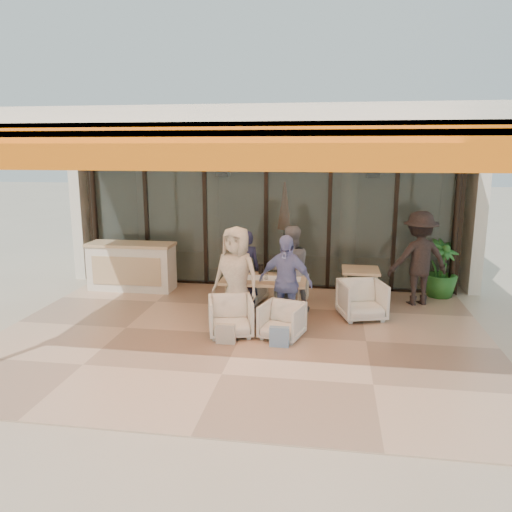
{
  "coord_description": "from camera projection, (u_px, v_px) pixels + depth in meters",
  "views": [
    {
      "loc": [
        1.4,
        -7.59,
        3.0
      ],
      "look_at": [
        0.1,
        0.9,
        1.15
      ],
      "focal_mm": 35.0,
      "sensor_mm": 36.0,
      "label": 1
    }
  ],
  "objects": [
    {
      "name": "diner_periwinkle",
      "position": [
        285.0,
        282.0,
        8.37
      ],
      "size": [
        1.02,
        0.63,
        1.62
      ],
      "primitive_type": "imported",
      "rotation": [
        0.0,
        0.0,
        -0.27
      ],
      "color": "#7282BF",
      "rests_on": "ground"
    },
    {
      "name": "ground",
      "position": [
        242.0,
        336.0,
        8.18
      ],
      "size": [
        70.0,
        70.0,
        0.0
      ],
      "primitive_type": "plane",
      "color": "#C6B293",
      "rests_on": "ground"
    },
    {
      "name": "glass_storefront",
      "position": [
        266.0,
        215.0,
        10.74
      ],
      "size": [
        8.08,
        0.1,
        3.2
      ],
      "color": "#9EADA3",
      "rests_on": "ground"
    },
    {
      "name": "terrace_floor",
      "position": [
        242.0,
        335.0,
        8.18
      ],
      "size": [
        8.0,
        6.0,
        0.01
      ],
      "primitive_type": "cube",
      "color": "tan",
      "rests_on": "ground"
    },
    {
      "name": "tote_bag_blue",
      "position": [
        279.0,
        338.0,
        7.64
      ],
      "size": [
        0.3,
        0.1,
        0.34
      ],
      "primitive_type": "cube",
      "color": "#99BFD8",
      "rests_on": "ground"
    },
    {
      "name": "diner_navy",
      "position": [
        245.0,
        270.0,
        9.37
      ],
      "size": [
        0.63,
        0.48,
        1.53
      ],
      "primitive_type": "imported",
      "rotation": [
        0.0,
        0.0,
        3.37
      ],
      "color": "#181B36",
      "rests_on": "ground"
    },
    {
      "name": "side_chair",
      "position": [
        362.0,
        298.0,
        8.9
      ],
      "size": [
        0.92,
        0.88,
        0.77
      ],
      "primitive_type": "imported",
      "rotation": [
        0.0,
        0.0,
        0.28
      ],
      "color": "white",
      "rests_on": "ground"
    },
    {
      "name": "standing_woman",
      "position": [
        419.0,
        259.0,
        9.62
      ],
      "size": [
        1.34,
        1.0,
        1.85
      ],
      "primitive_type": "imported",
      "rotation": [
        0.0,
        0.0,
        3.44
      ],
      "color": "black",
      "rests_on": "ground"
    },
    {
      "name": "chair_near_left",
      "position": [
        231.0,
        315.0,
        8.11
      ],
      "size": [
        0.85,
        0.82,
        0.72
      ],
      "primitive_type": "imported",
      "rotation": [
        0.0,
        0.0,
        0.27
      ],
      "color": "white",
      "rests_on": "ground"
    },
    {
      "name": "potted_palm",
      "position": [
        441.0,
        269.0,
        10.16
      ],
      "size": [
        0.93,
        0.93,
        1.2
      ],
      "primitive_type": "imported",
      "rotation": [
        0.0,
        0.0,
        0.62
      ],
      "color": "#1E5919",
      "rests_on": "ground"
    },
    {
      "name": "chair_far_left",
      "position": [
        250.0,
        287.0,
        9.96
      ],
      "size": [
        0.7,
        0.68,
        0.6
      ],
      "primitive_type": "imported",
      "rotation": [
        0.0,
        0.0,
        2.89
      ],
      "color": "white",
      "rests_on": "ground"
    },
    {
      "name": "chair_near_right",
      "position": [
        282.0,
        319.0,
        7.99
      ],
      "size": [
        0.77,
        0.74,
        0.65
      ],
      "primitive_type": "imported",
      "rotation": [
        0.0,
        0.0,
        -0.28
      ],
      "color": "white",
      "rests_on": "ground"
    },
    {
      "name": "tote_bag_cream",
      "position": [
        226.0,
        335.0,
        7.76
      ],
      "size": [
        0.3,
        0.1,
        0.34
      ],
      "primitive_type": "cube",
      "color": "silver",
      "rests_on": "ground"
    },
    {
      "name": "host_counter",
      "position": [
        132.0,
        266.0,
        10.7
      ],
      "size": [
        1.85,
        0.65,
        1.04
      ],
      "color": "silver",
      "rests_on": "ground"
    },
    {
      "name": "side_table",
      "position": [
        360.0,
        274.0,
        9.57
      ],
      "size": [
        0.7,
        0.7,
        0.74
      ],
      "color": "tan",
      "rests_on": "ground"
    },
    {
      "name": "interior_block",
      "position": [
        278.0,
        179.0,
        12.84
      ],
      "size": [
        9.05,
        3.62,
        3.52
      ],
      "color": "silver",
      "rests_on": "ground"
    },
    {
      "name": "terrace_structure",
      "position": [
        237.0,
        131.0,
        7.24
      ],
      "size": [
        8.0,
        6.0,
        3.4
      ],
      "color": "silver",
      "rests_on": "ground"
    },
    {
      "name": "chair_far_right",
      "position": [
        292.0,
        288.0,
        9.83
      ],
      "size": [
        0.65,
        0.61,
        0.63
      ],
      "primitive_type": "imported",
      "rotation": [
        0.0,
        0.0,
        3.07
      ],
      "color": "white",
      "rests_on": "ground"
    },
    {
      "name": "dining_table",
      "position": [
        264.0,
        281.0,
        8.9
      ],
      "size": [
        1.5,
        0.9,
        0.93
      ],
      "color": "tan",
      "rests_on": "ground"
    },
    {
      "name": "diner_cream",
      "position": [
        236.0,
        277.0,
        8.48
      ],
      "size": [
        0.98,
        0.79,
        1.74
      ],
      "primitive_type": "imported",
      "rotation": [
        0.0,
        0.0,
        -0.32
      ],
      "color": "beige",
      "rests_on": "ground"
    },
    {
      "name": "diner_grey",
      "position": [
        290.0,
        269.0,
        9.24
      ],
      "size": [
        0.93,
        0.81,
        1.63
      ],
      "primitive_type": "imported",
      "rotation": [
        0.0,
        0.0,
        3.41
      ],
      "color": "slate",
      "rests_on": "ground"
    }
  ]
}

